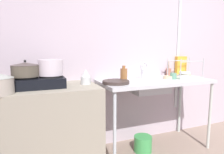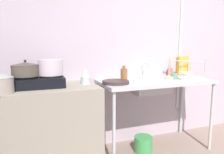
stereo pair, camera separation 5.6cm
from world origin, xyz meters
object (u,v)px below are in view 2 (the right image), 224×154
(pot_on_left_burner, at_px, (26,69))
(small_bowl_on_drainboard, at_px, (169,78))
(dish_rack, at_px, (186,75))
(faucet, at_px, (144,68))
(pot_on_right_burner, at_px, (51,67))
(cup_by_rack, at_px, (174,76))
(bottle_by_sink, at_px, (124,75))
(sink_basin, at_px, (150,87))
(cereal_box, at_px, (183,66))
(frying_pan, at_px, (116,82))
(percolator, at_px, (86,77))
(bucket_on_floor, at_px, (143,144))
(stove, at_px, (39,82))
(utensil_jar, at_px, (170,72))

(pot_on_left_burner, height_order, small_bowl_on_drainboard, pot_on_left_burner)
(dish_rack, height_order, small_bowl_on_drainboard, dish_rack)
(pot_on_left_burner, height_order, faucet, pot_on_left_burner)
(dish_rack, xyz_separation_m, small_bowl_on_drainboard, (-0.28, -0.02, -0.02))
(pot_on_right_burner, height_order, cup_by_rack, pot_on_right_burner)
(bottle_by_sink, bearing_deg, small_bowl_on_drainboard, -1.36)
(pot_on_right_burner, distance_m, sink_basin, 1.17)
(cereal_box, bearing_deg, frying_pan, -159.40)
(percolator, bearing_deg, pot_on_left_burner, -179.78)
(bottle_by_sink, distance_m, bucket_on_floor, 0.92)
(bucket_on_floor, bearing_deg, stove, 178.31)
(stove, height_order, pot_on_left_burner, pot_on_left_burner)
(stove, distance_m, dish_rack, 1.85)
(pot_on_left_burner, relative_size, pot_on_right_burner, 1.09)
(faucet, xyz_separation_m, dish_rack, (0.60, -0.08, -0.10))
(pot_on_left_burner, relative_size, bucket_on_floor, 1.17)
(utensil_jar, bearing_deg, pot_on_right_burner, -171.00)
(bottle_by_sink, bearing_deg, percolator, -178.20)
(dish_rack, relative_size, utensil_jar, 1.75)
(percolator, relative_size, sink_basin, 0.36)
(dish_rack, relative_size, bottle_by_sink, 2.08)
(sink_basin, xyz_separation_m, small_bowl_on_drainboard, (0.31, 0.04, 0.09))
(pot_on_left_burner, distance_m, sink_basin, 1.39)
(faucet, relative_size, cereal_box, 0.80)
(percolator, bearing_deg, pot_on_right_burner, -179.64)
(cereal_box, xyz_separation_m, bucket_on_floor, (-0.80, -0.30, -0.94))
(dish_rack, relative_size, small_bowl_on_drainboard, 3.08)
(percolator, xyz_separation_m, cereal_box, (1.51, 0.26, 0.06))
(stove, bearing_deg, cup_by_rack, -1.45)
(stove, distance_m, bucket_on_floor, 1.46)
(percolator, height_order, cup_by_rack, percolator)
(frying_pan, relative_size, utensil_jar, 1.34)
(pot_on_right_burner, distance_m, bucket_on_floor, 1.46)
(sink_basin, bearing_deg, cup_by_rack, -0.12)
(dish_rack, bearing_deg, percolator, -179.03)
(stove, bearing_deg, bucket_on_floor, -1.69)
(frying_pan, relative_size, bottle_by_sink, 1.59)
(cup_by_rack, bearing_deg, bucket_on_floor, 179.22)
(pot_on_right_burner, bearing_deg, percolator, 0.36)
(pot_on_left_burner, distance_m, pot_on_right_burner, 0.23)
(small_bowl_on_drainboard, bearing_deg, percolator, 179.97)
(dish_rack, bearing_deg, pot_on_right_burner, -179.16)
(frying_pan, xyz_separation_m, cereal_box, (1.19, 0.34, 0.12))
(stove, xyz_separation_m, cup_by_rack, (1.60, -0.04, -0.02))
(percolator, height_order, sink_basin, percolator)
(pot_on_right_burner, bearing_deg, cereal_box, 8.13)
(bottle_by_sink, height_order, utensil_jar, utensil_jar)
(stove, bearing_deg, faucet, 4.65)
(pot_on_right_burner, relative_size, cereal_box, 0.89)
(pot_on_left_burner, xyz_separation_m, bucket_on_floor, (1.30, -0.03, -0.99))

